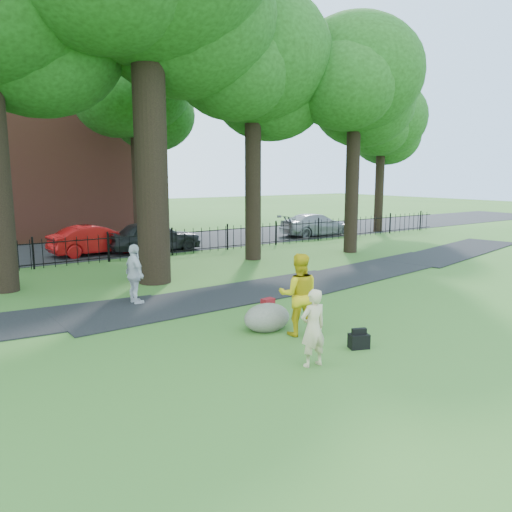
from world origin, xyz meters
TOP-DOWN VIEW (x-y plane):
  - ground at (0.00, 0.00)m, footprint 120.00×120.00m
  - footpath at (1.00, 3.90)m, footprint 36.07×3.85m
  - street at (0.00, 16.00)m, footprint 80.00×7.00m
  - iron_fence at (0.00, 12.00)m, footprint 44.00×0.04m
  - tree_row at (0.52, 8.40)m, footprint 26.82×7.96m
  - woman at (-0.50, -1.94)m, footprint 0.60×0.41m
  - man at (0.50, -0.27)m, footprint 1.20×1.14m
  - pedestrian at (-1.65, 4.57)m, footprint 0.48×1.06m
  - boulder at (0.12, 0.47)m, footprint 1.44×1.26m
  - backpack at (1.00, -1.75)m, footprint 0.50×0.41m
  - red_bag at (1.34, 2.12)m, footprint 0.39×0.27m
  - red_sedan at (0.17, 14.25)m, footprint 4.31×1.80m
  - grey_car at (2.78, 13.50)m, footprint 4.54×2.09m
  - silver_car at (13.33, 13.70)m, footprint 4.81×2.34m

SIDE VIEW (x-z plane):
  - ground at x=0.00m, z-range 0.00..0.00m
  - footpath at x=1.00m, z-range -0.01..0.01m
  - street at x=0.00m, z-range -0.01..0.01m
  - red_bag at x=1.34m, z-range 0.00..0.25m
  - backpack at x=1.00m, z-range 0.00..0.32m
  - boulder at x=0.12m, z-range 0.00..0.70m
  - iron_fence at x=0.00m, z-range 0.00..1.20m
  - silver_car at x=13.33m, z-range 0.00..1.35m
  - red_sedan at x=0.17m, z-range 0.00..1.38m
  - grey_car at x=2.78m, z-range 0.00..1.51m
  - woman at x=-0.50m, z-range 0.00..1.57m
  - pedestrian at x=-1.65m, z-range 0.00..1.77m
  - man at x=0.50m, z-range 0.00..1.95m
  - tree_row at x=0.52m, z-range 1.94..14.36m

